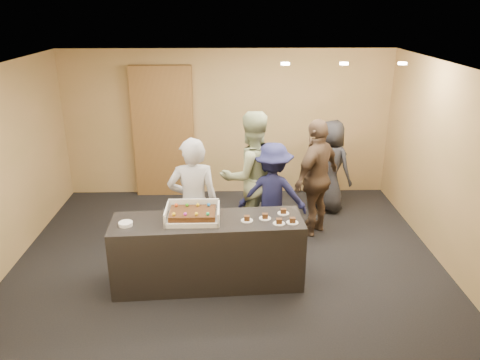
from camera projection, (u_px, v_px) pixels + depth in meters
The scene contains 17 objects.
room at pixel (227, 168), 6.31m from camera, with size 6.04×6.00×2.70m.
serving_counter at pixel (208, 252), 6.00m from camera, with size 2.40×0.70×0.90m, color black.
storage_cabinet at pixel (164, 132), 8.58m from camera, with size 1.10×0.15×2.42m, color brown.
cake_box at pixel (193, 216), 5.84m from camera, with size 0.66×0.46×0.20m.
sheet_cake at pixel (193, 213), 5.80m from camera, with size 0.57×0.39×0.11m.
plate_stack at pixel (126, 224), 5.69m from camera, with size 0.17×0.17×0.04m, color white.
slice_a at pixel (247, 219), 5.81m from camera, with size 0.15×0.15×0.07m.
slice_b at pixel (265, 217), 5.87m from camera, with size 0.15×0.15×0.07m.
slice_c at pixel (279, 222), 5.74m from camera, with size 0.15×0.15×0.07m.
slice_d at pixel (283, 212), 6.01m from camera, with size 0.15×0.15×0.07m.
slice_e at pixel (292, 221), 5.76m from camera, with size 0.15×0.15×0.07m.
person_server_grey at pixel (194, 204), 6.25m from camera, with size 0.67×0.44×1.84m, color #AAAAB0.
person_sage_man at pixel (251, 176), 7.03m from camera, with size 0.97×0.76×1.99m, color #9BA77C.
person_navy_man at pixel (272, 195), 6.89m from camera, with size 1.02×0.59×1.58m, color #191B44.
person_brown_extra at pixel (317, 178), 7.19m from camera, with size 1.08×0.45×1.85m, color brown.
person_dark_suit at pixel (330, 166), 8.04m from camera, with size 0.79×0.51×1.62m, color black.
ceiling_spotlights at pixel (344, 64), 6.34m from camera, with size 1.72×0.12×0.03m.
Camera 1 is at (0.04, -5.95, 3.44)m, focal length 35.00 mm.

